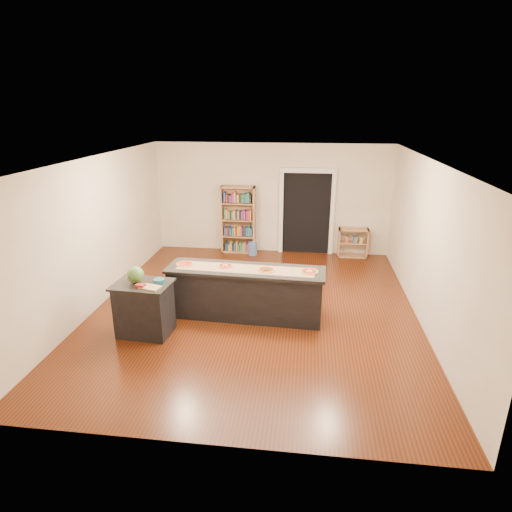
# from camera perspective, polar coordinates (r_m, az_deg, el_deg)

# --- Properties ---
(room) EXTENTS (6.00, 7.00, 2.80)m
(room) POSITION_cam_1_polar(r_m,az_deg,el_deg) (7.69, -0.18, 2.32)
(room) COLOR beige
(room) RESTS_ON ground
(doorway) EXTENTS (1.40, 0.09, 2.21)m
(doorway) POSITION_cam_1_polar(r_m,az_deg,el_deg) (11.04, 6.77, 6.40)
(doorway) COLOR black
(doorway) RESTS_ON room
(kitchen_island) EXTENTS (2.82, 0.76, 0.93)m
(kitchen_island) POSITION_cam_1_polar(r_m,az_deg,el_deg) (7.77, -1.39, -4.87)
(kitchen_island) COLOR black
(kitchen_island) RESTS_ON ground
(side_counter) EXTENTS (0.93, 0.68, 0.92)m
(side_counter) POSITION_cam_1_polar(r_m,az_deg,el_deg) (7.43, -14.66, -6.78)
(side_counter) COLOR black
(side_counter) RESTS_ON ground
(bookshelf) EXTENTS (0.87, 0.31, 1.75)m
(bookshelf) POSITION_cam_1_polar(r_m,az_deg,el_deg) (11.09, -2.37, 4.84)
(bookshelf) COLOR tan
(bookshelf) RESTS_ON ground
(low_shelf) EXTENTS (0.74, 0.32, 0.74)m
(low_shelf) POSITION_cam_1_polar(r_m,az_deg,el_deg) (11.15, 12.77, 1.76)
(low_shelf) COLOR tan
(low_shelf) RESTS_ON ground
(waste_bin) EXTENTS (0.23, 0.23, 0.34)m
(waste_bin) POSITION_cam_1_polar(r_m,az_deg,el_deg) (11.06, -0.45, 1.01)
(waste_bin) COLOR #47629F
(waste_bin) RESTS_ON ground
(kraft_paper) EXTENTS (2.46, 0.56, 0.00)m
(kraft_paper) POSITION_cam_1_polar(r_m,az_deg,el_deg) (7.58, -1.44, -1.72)
(kraft_paper) COLOR #937A4C
(kraft_paper) RESTS_ON kitchen_island
(watermelon) EXTENTS (0.28, 0.28, 0.28)m
(watermelon) POSITION_cam_1_polar(r_m,az_deg,el_deg) (7.26, -15.77, -2.40)
(watermelon) COLOR #144214
(watermelon) RESTS_ON side_counter
(cutting_board) EXTENTS (0.36, 0.28, 0.02)m
(cutting_board) POSITION_cam_1_polar(r_m,az_deg,el_deg) (7.04, -13.93, -4.07)
(cutting_board) COLOR tan
(cutting_board) RESTS_ON side_counter
(package_red) EXTENTS (0.17, 0.13, 0.05)m
(package_red) POSITION_cam_1_polar(r_m,az_deg,el_deg) (7.09, -15.15, -3.87)
(package_red) COLOR maroon
(package_red) RESTS_ON side_counter
(package_teal) EXTENTS (0.18, 0.18, 0.07)m
(package_teal) POSITION_cam_1_polar(r_m,az_deg,el_deg) (7.19, -12.81, -3.26)
(package_teal) COLOR #195966
(package_teal) RESTS_ON side_counter
(pizza_a) EXTENTS (0.30, 0.30, 0.02)m
(pizza_a) POSITION_cam_1_polar(r_m,az_deg,el_deg) (7.88, -9.45, -1.04)
(pizza_a) COLOR tan
(pizza_a) RESTS_ON kitchen_island
(pizza_b) EXTENTS (0.28, 0.28, 0.02)m
(pizza_b) POSITION_cam_1_polar(r_m,az_deg,el_deg) (7.70, -4.09, -1.31)
(pizza_b) COLOR tan
(pizza_b) RESTS_ON kitchen_island
(pizza_c) EXTENTS (0.29, 0.29, 0.02)m
(pizza_c) POSITION_cam_1_polar(r_m,az_deg,el_deg) (7.50, 1.36, -1.84)
(pizza_c) COLOR tan
(pizza_c) RESTS_ON kitchen_island
(pizza_d) EXTENTS (0.30, 0.30, 0.02)m
(pizza_d) POSITION_cam_1_polar(r_m,az_deg,el_deg) (7.49, 7.10, -2.04)
(pizza_d) COLOR tan
(pizza_d) RESTS_ON kitchen_island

